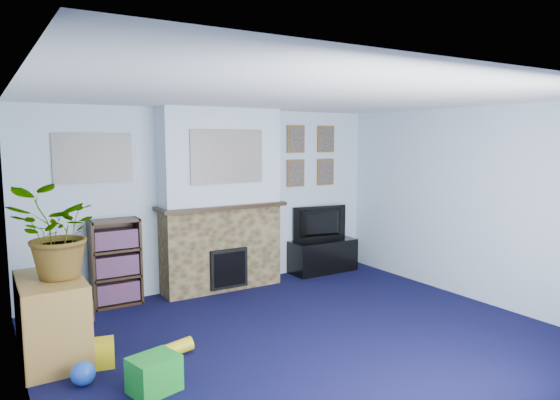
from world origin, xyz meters
TOP-DOWN VIEW (x-y plane):
  - floor at (0.00, 0.00)m, footprint 5.00×4.50m
  - ceiling at (0.00, 0.00)m, footprint 5.00×4.50m
  - wall_back at (0.00, 2.25)m, footprint 5.00×0.04m
  - wall_front at (0.00, -2.25)m, footprint 5.00×0.04m
  - wall_left at (-2.50, 0.00)m, footprint 0.04×4.50m
  - wall_right at (2.50, 0.00)m, footprint 0.04×4.50m
  - chimney_breast at (0.00, 2.05)m, footprint 1.72×0.50m
  - collage_main at (0.00, 1.84)m, footprint 1.00×0.03m
  - collage_left at (-1.55, 2.23)m, footprint 0.90×0.03m
  - portrait_tl at (1.30, 2.23)m, footprint 0.30×0.03m
  - portrait_tr at (1.85, 2.23)m, footprint 0.30×0.03m
  - portrait_bl at (1.30, 2.23)m, footprint 0.30×0.03m
  - portrait_br at (1.85, 2.23)m, footprint 0.30×0.03m
  - tv_stand at (1.67, 2.03)m, footprint 1.02×0.43m
  - television at (1.67, 2.05)m, footprint 0.89×0.25m
  - bookshelf at (-1.37, 2.11)m, footprint 0.58×0.28m
  - sideboard at (-2.24, 0.88)m, footprint 0.54×0.98m
  - potted_plant at (-2.19, 0.83)m, footprint 0.76×0.66m
  - mantel_clock at (-0.11, 2.00)m, footprint 0.09×0.05m
  - mantel_candle at (0.31, 2.00)m, footprint 0.04×0.04m
  - mantel_teddy at (-0.60, 2.00)m, footprint 0.13×0.13m
  - mantel_can at (0.75, 2.00)m, footprint 0.06×0.06m
  - green_crate at (-1.64, -0.20)m, footprint 0.43×0.37m
  - toy_ball at (-2.10, 0.20)m, footprint 0.20×0.20m
  - toy_block at (-1.89, 0.48)m, footprint 0.23×0.23m
  - toy_tube at (-1.24, 0.35)m, footprint 0.30×0.13m

SIDE VIEW (x-z plane):
  - floor at x=0.00m, z-range -0.01..0.01m
  - toy_tube at x=-1.24m, z-range -0.01..0.15m
  - toy_ball at x=-2.10m, z-range -0.01..0.19m
  - toy_block at x=-1.89m, z-range -0.01..0.23m
  - green_crate at x=-1.64m, z-range -0.01..0.29m
  - tv_stand at x=1.67m, z-range -0.02..0.47m
  - sideboard at x=-2.24m, z-range -0.03..0.73m
  - bookshelf at x=-1.37m, z-range -0.02..1.03m
  - television at x=1.67m, z-range 0.49..0.99m
  - potted_plant at x=-2.19m, z-range 0.76..1.59m
  - chimney_breast at x=0.00m, z-range -0.02..2.38m
  - wall_back at x=0.00m, z-range 0.00..2.40m
  - wall_front at x=0.00m, z-range 0.00..2.40m
  - wall_left at x=-2.50m, z-range 0.00..2.40m
  - wall_right at x=2.50m, z-range 0.00..2.40m
  - mantel_can at x=0.75m, z-range 1.15..1.27m
  - mantel_teddy at x=-0.60m, z-range 1.15..1.28m
  - mantel_clock at x=-0.11m, z-range 1.16..1.28m
  - mantel_candle at x=0.31m, z-range 1.16..1.30m
  - portrait_bl at x=1.30m, z-range 1.30..1.70m
  - portrait_br at x=1.85m, z-range 1.30..1.70m
  - collage_left at x=-1.55m, z-range 1.49..2.07m
  - collage_main at x=0.00m, z-range 1.44..2.12m
  - portrait_tl at x=1.30m, z-range 1.80..2.20m
  - portrait_tr at x=1.85m, z-range 1.80..2.20m
  - ceiling at x=0.00m, z-range 2.40..2.40m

